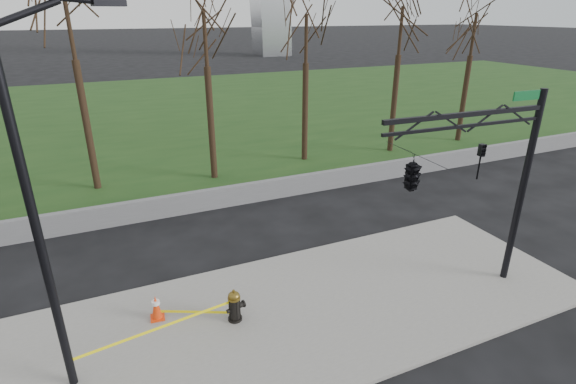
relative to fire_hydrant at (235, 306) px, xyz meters
name	(u,v)px	position (x,y,z in m)	size (l,w,h in m)	color
ground	(286,317)	(1.34, -0.36, -0.54)	(500.00, 500.00, 0.00)	black
sidewalk	(286,316)	(1.34, -0.36, -0.49)	(18.00, 6.00, 0.10)	gray
grass_strip	(145,111)	(1.34, 29.64, -0.51)	(120.00, 40.00, 0.06)	#1B3B15
guardrail	(211,199)	(1.34, 7.64, -0.09)	(60.00, 0.30, 0.90)	#59595B
tree_row	(146,84)	(-0.30, 11.64, 4.32)	(42.73, 4.00, 9.72)	black
fire_hydrant	(235,306)	(0.00, 0.00, 0.00)	(0.60, 0.39, 0.95)	black
traffic_cone	(156,307)	(-1.94, 0.92, -0.08)	(0.41, 0.41, 0.73)	red
street_light	(42,193)	(-3.81, -0.56, 4.16)	(2.34, 0.80, 8.21)	black
traffic_signal_mast	(437,169)	(5.20, -1.31, 3.61)	(5.10, 2.50, 6.00)	black
caution_tape	(173,322)	(-1.66, -0.05, 0.05)	(4.02, 1.55, 0.48)	#FFEA0D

